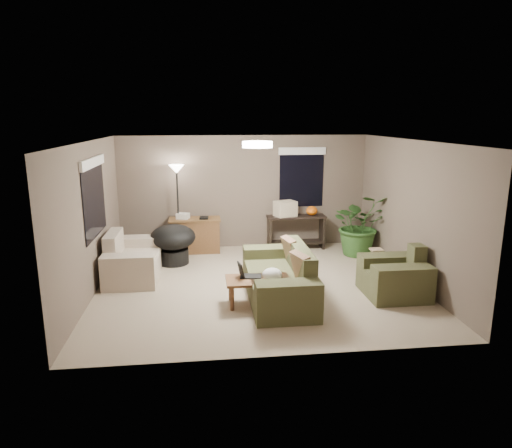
{
  "coord_description": "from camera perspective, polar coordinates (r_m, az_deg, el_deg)",
  "views": [
    {
      "loc": [
        -0.91,
        -7.54,
        2.87
      ],
      "look_at": [
        0.0,
        0.2,
        1.05
      ],
      "focal_mm": 32.0,
      "sensor_mm": 36.0,
      "label": 1
    }
  ],
  "objects": [
    {
      "name": "houseplant",
      "position": [
        9.94,
        12.83,
        -0.85
      ],
      "size": [
        1.2,
        1.34,
        1.04
      ],
      "primitive_type": "imported",
      "color": "#2D5923",
      "rests_on": "ground"
    },
    {
      "name": "throw_pillows",
      "position": [
        7.41,
        5.06,
        -4.34
      ],
      "size": [
        0.36,
        1.39,
        0.47
      ],
      "color": "#8C7251",
      "rests_on": "main_sofa"
    },
    {
      "name": "loveseat",
      "position": [
        8.71,
        -15.25,
        -4.51
      ],
      "size": [
        0.9,
        1.6,
        0.85
      ],
      "color": "beige",
      "rests_on": "ground"
    },
    {
      "name": "armchair",
      "position": [
        7.9,
        16.98,
        -6.45
      ],
      "size": [
        0.95,
        1.0,
        0.85
      ],
      "color": "#47482B",
      "rests_on": "ground"
    },
    {
      "name": "desk",
      "position": [
        10.02,
        -7.61,
        -1.38
      ],
      "size": [
        1.1,
        0.5,
        0.75
      ],
      "color": "brown",
      "rests_on": "ground"
    },
    {
      "name": "cat_scratching_post",
      "position": [
        8.82,
        14.72,
        -4.82
      ],
      "size": [
        0.32,
        0.32,
        0.5
      ],
      "color": "tan",
      "rests_on": "ground"
    },
    {
      "name": "main_sofa",
      "position": [
        7.48,
        3.08,
        -7.01
      ],
      "size": [
        0.95,
        2.2,
        0.85
      ],
      "color": "#4D4F2F",
      "rests_on": "ground"
    },
    {
      "name": "console_table",
      "position": [
        10.22,
        5.01,
        -0.68
      ],
      "size": [
        1.3,
        0.4,
        0.75
      ],
      "color": "black",
      "rests_on": "ground"
    },
    {
      "name": "pumpkin",
      "position": [
        10.21,
        6.98,
        1.65
      ],
      "size": [
        0.32,
        0.32,
        0.21
      ],
      "primitive_type": "ellipsoid",
      "rotation": [
        0.0,
        0.0,
        0.35
      ],
      "color": "orange",
      "rests_on": "console_table"
    },
    {
      "name": "cardboard_box",
      "position": [
        10.07,
        3.67,
        1.93
      ],
      "size": [
        0.53,
        0.47,
        0.33
      ],
      "primitive_type": "cube",
      "rotation": [
        0.0,
        0.0,
        0.35
      ],
      "color": "beige",
      "rests_on": "console_table"
    },
    {
      "name": "window_back",
      "position": [
        10.32,
        5.74,
        7.05
      ],
      "size": [
        1.06,
        0.05,
        1.33
      ],
      "color": "black",
      "rests_on": "room_shell"
    },
    {
      "name": "window_left",
      "position": [
        8.12,
        -19.64,
        4.7
      ],
      "size": [
        0.05,
        1.56,
        1.33
      ],
      "color": "black",
      "rests_on": "room_shell"
    },
    {
      "name": "coffee_table",
      "position": [
        7.19,
        0.25,
        -7.31
      ],
      "size": [
        1.0,
        0.55,
        0.42
      ],
      "color": "brown",
      "rests_on": "ground"
    },
    {
      "name": "plastic_bag",
      "position": [
        7.02,
        2.03,
        -6.37
      ],
      "size": [
        0.34,
        0.31,
        0.21
      ],
      "primitive_type": "ellipsoid",
      "rotation": [
        0.0,
        0.0,
        0.11
      ],
      "color": "white",
      "rests_on": "coffee_table"
    },
    {
      "name": "papasan_chair",
      "position": [
        9.26,
        -10.32,
        -2.12
      ],
      "size": [
        1.13,
        1.13,
        0.8
      ],
      "color": "black",
      "rests_on": "ground"
    },
    {
      "name": "laptop",
      "position": [
        7.22,
        -1.18,
        -6.19
      ],
      "size": [
        0.39,
        0.27,
        0.24
      ],
      "color": "black",
      "rests_on": "coffee_table"
    },
    {
      "name": "desk_papers",
      "position": [
        9.91,
        -8.58,
        0.95
      ],
      "size": [
        0.7,
        0.3,
        0.12
      ],
      "color": "silver",
      "rests_on": "desk"
    },
    {
      "name": "floor_lamp",
      "position": [
        9.8,
        -9.86,
        5.49
      ],
      "size": [
        0.32,
        0.32,
        1.91
      ],
      "color": "black",
      "rests_on": "ground"
    },
    {
      "name": "ceiling_fixture",
      "position": [
        7.61,
        0.18,
        9.9
      ],
      "size": [
        0.5,
        0.5,
        0.1
      ],
      "primitive_type": "cylinder",
      "color": "white",
      "rests_on": "room_shell"
    },
    {
      "name": "room_shell",
      "position": [
        7.77,
        0.17,
        1.1
      ],
      "size": [
        5.5,
        5.5,
        5.5
      ],
      "color": "tan",
      "rests_on": "ground"
    }
  ]
}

